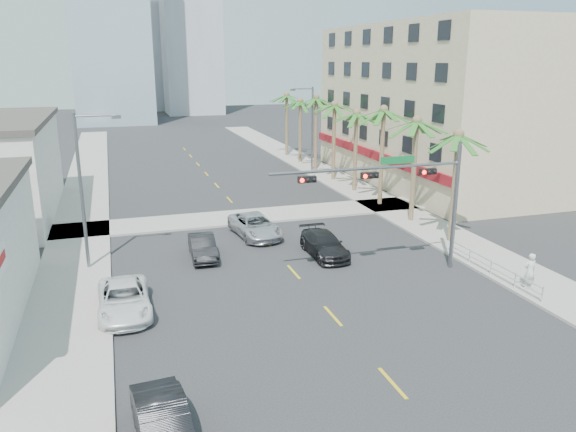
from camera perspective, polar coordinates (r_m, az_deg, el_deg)
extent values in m
plane|color=#262628|center=(23.90, 8.26, -14.00)|extent=(260.00, 260.00, 0.00)
cube|color=gray|center=(45.63, 11.07, 0.50)|extent=(4.00, 120.00, 0.15)
cube|color=gray|center=(40.41, -20.48, -2.19)|extent=(4.00, 120.00, 0.15)
cube|color=gray|center=(43.26, -4.35, -0.08)|extent=(80.00, 4.00, 0.15)
cube|color=#C4AD8A|center=(57.99, 15.58, 10.86)|extent=(15.00, 28.00, 15.00)
cube|color=maroon|center=(54.79, 8.50, 6.26)|extent=(0.30, 28.00, 0.80)
cube|color=#ADADB2|center=(144.03, -15.79, 18.76)|extent=(16.00, 16.00, 42.00)
cylinder|color=slate|center=(33.33, 16.58, 0.80)|extent=(0.24, 0.24, 7.20)
cylinder|color=slate|center=(30.06, 8.19, 4.82)|extent=(11.00, 0.16, 0.16)
cube|color=#0C662D|center=(30.76, 11.09, 5.60)|extent=(2.00, 0.05, 0.40)
cube|color=black|center=(31.65, 14.03, 4.41)|extent=(0.95, 0.28, 0.32)
sphere|color=#FF0C05|center=(31.35, 13.68, 4.33)|extent=(0.22, 0.22, 0.22)
cube|color=black|center=(29.99, 8.29, 4.11)|extent=(0.95, 0.28, 0.32)
sphere|color=#FF0C05|center=(29.71, 7.86, 4.02)|extent=(0.22, 0.22, 0.22)
cube|color=black|center=(28.66, 1.95, 3.73)|extent=(0.95, 0.28, 0.32)
sphere|color=#FF0C05|center=(28.41, 1.45, 3.63)|extent=(0.22, 0.22, 0.22)
cylinder|color=brown|center=(37.97, 16.52, 2.57)|extent=(0.36, 0.36, 7.20)
cylinder|color=brown|center=(42.24, 12.65, 4.37)|extent=(0.36, 0.36, 7.56)
cylinder|color=brown|center=(46.69, 9.49, 5.81)|extent=(0.36, 0.36, 7.92)
cylinder|color=brown|center=(51.38, 6.86, 6.38)|extent=(0.36, 0.36, 7.20)
cylinder|color=brown|center=(56.07, 4.68, 7.40)|extent=(0.36, 0.36, 7.56)
cylinder|color=brown|center=(60.85, 2.83, 8.25)|extent=(0.36, 0.36, 7.92)
cylinder|color=brown|center=(65.76, 1.24, 8.50)|extent=(0.36, 0.36, 7.20)
cylinder|color=brown|center=(70.65, -0.13, 9.15)|extent=(0.36, 0.36, 7.56)
cylinder|color=slate|center=(33.44, -20.23, 2.12)|extent=(0.20, 0.20, 9.00)
cylinder|color=slate|center=(32.73, -19.00, 9.62)|extent=(2.20, 0.12, 0.12)
cube|color=slate|center=(32.74, -17.04, 9.60)|extent=(0.50, 0.25, 0.18)
cylinder|color=slate|center=(60.65, 2.48, 8.74)|extent=(0.20, 0.20, 9.00)
cylinder|color=slate|center=(59.92, 1.51, 12.80)|extent=(2.20, 0.12, 0.12)
cube|color=slate|center=(59.57, 0.48, 12.69)|extent=(0.50, 0.25, 0.18)
cylinder|color=silver|center=(33.42, 19.94, -4.94)|extent=(0.08, 8.00, 0.08)
cylinder|color=silver|center=(33.30, 19.99, -4.38)|extent=(0.08, 8.00, 0.08)
cylinder|color=silver|center=(30.61, 24.43, -7.42)|extent=(0.08, 0.08, 1.00)
cylinder|color=silver|center=(31.99, 22.08, -6.17)|extent=(0.08, 0.08, 1.00)
cylinder|color=silver|center=(33.43, 19.93, -5.02)|extent=(0.08, 0.08, 1.00)
cylinder|color=silver|center=(34.93, 17.97, -3.96)|extent=(0.08, 0.08, 1.00)
cylinder|color=silver|center=(36.48, 16.18, -2.98)|extent=(0.08, 0.08, 1.00)
imported|color=black|center=(19.07, -12.52, -20.05)|extent=(1.93, 4.62, 1.49)
imported|color=white|center=(28.13, -16.31, -8.12)|extent=(2.42, 5.23, 1.45)
imported|color=black|center=(34.74, -8.67, -3.12)|extent=(1.66, 4.28, 1.39)
imported|color=silver|center=(38.51, -3.37, -0.99)|extent=(3.08, 5.69, 1.52)
imported|color=black|center=(34.82, 3.69, -2.89)|extent=(2.02, 4.92, 1.42)
imported|color=silver|center=(31.95, 23.35, -5.15)|extent=(0.71, 0.47, 1.94)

